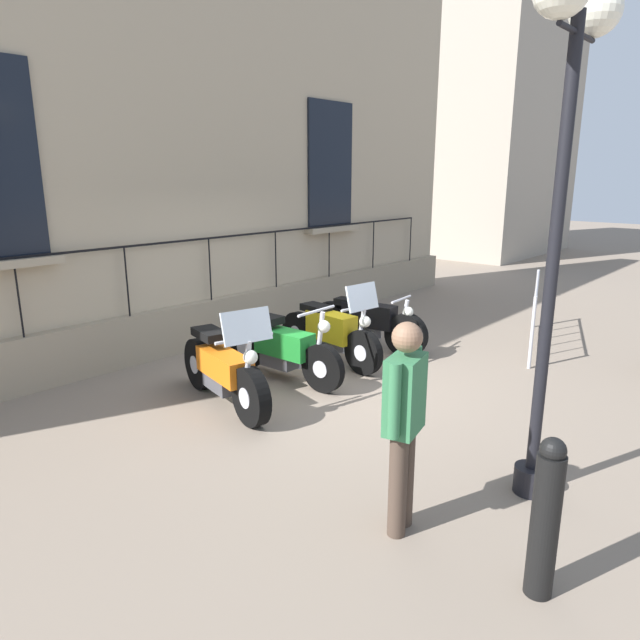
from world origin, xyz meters
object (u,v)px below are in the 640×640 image
at_px(motorcycle_orange, 224,371).
at_px(lamppost, 567,128).
at_px(pedestrian_walking, 404,417).
at_px(motorcycle_green, 283,349).
at_px(motorcycle_black, 367,323).
at_px(motorcycle_yellow, 330,333).
at_px(bollard, 545,518).
at_px(crowd_barrier, 534,311).

distance_m(motorcycle_orange, lamppost, 4.37).
distance_m(motorcycle_orange, pedestrian_walking, 3.04).
height_order(motorcycle_green, motorcycle_black, motorcycle_green).
bearing_deg(motorcycle_green, motorcycle_yellow, 89.10).
xyz_separation_m(motorcycle_orange, motorcycle_yellow, (-0.09, 2.03, 0.02)).
bearing_deg(pedestrian_walking, bollard, 1.36).
xyz_separation_m(motorcycle_black, lamppost, (3.60, -2.39, 2.60)).
bearing_deg(pedestrian_walking, motorcycle_orange, 167.77).
xyz_separation_m(motorcycle_orange, motorcycle_black, (-0.13, 2.95, -0.01)).
height_order(motorcycle_yellow, crowd_barrier, motorcycle_yellow).
bearing_deg(crowd_barrier, bollard, -67.72).
relative_size(motorcycle_green, pedestrian_walking, 1.22).
bearing_deg(motorcycle_black, lamppost, -33.55).
relative_size(crowd_barrier, bollard, 2.08).
distance_m(motorcycle_green, crowd_barrier, 4.23).
xyz_separation_m(motorcycle_orange, crowd_barrier, (1.76, 4.87, 0.14)).
xyz_separation_m(motorcycle_green, motorcycle_yellow, (0.02, 0.95, 0.02)).
bearing_deg(lamppost, motorcycle_orange, -170.90).
relative_size(motorcycle_orange, lamppost, 0.50).
xyz_separation_m(crowd_barrier, pedestrian_walking, (1.17, -5.51, 0.38)).
bearing_deg(motorcycle_yellow, crowd_barrier, 56.91).
bearing_deg(pedestrian_walking, lamppost, 65.47).
bearing_deg(motorcycle_green, motorcycle_orange, -84.24).
distance_m(motorcycle_green, pedestrian_walking, 3.53).
bearing_deg(motorcycle_orange, motorcycle_black, 92.46).
xyz_separation_m(motorcycle_orange, lamppost, (3.48, 0.56, 2.58)).
bearing_deg(lamppost, bollard, -65.63).
distance_m(motorcycle_black, bollard, 5.45).
height_order(motorcycle_orange, lamppost, lamppost).
relative_size(motorcycle_orange, bollard, 1.80).
distance_m(motorcycle_green, lamppost, 4.45).
distance_m(lamppost, bollard, 2.76).
relative_size(motorcycle_green, motorcycle_black, 0.99).
bearing_deg(motorcycle_green, lamppost, -8.26).
xyz_separation_m(motorcycle_green, motorcycle_black, (-0.02, 1.87, -0.01)).
relative_size(motorcycle_yellow, lamppost, 0.50).
xyz_separation_m(bollard, pedestrian_walking, (-1.07, -0.03, 0.38)).
xyz_separation_m(motorcycle_green, crowd_barrier, (1.87, 3.80, 0.14)).
bearing_deg(bollard, crowd_barrier, 112.28).
height_order(motorcycle_yellow, bollard, motorcycle_yellow).
distance_m(lamppost, pedestrian_walking, 2.45).
relative_size(motorcycle_orange, motorcycle_black, 0.97).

